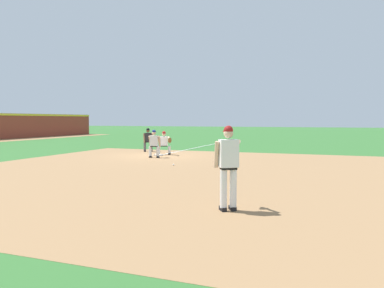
% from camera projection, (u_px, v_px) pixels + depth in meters
% --- Properties ---
extents(ground_plane, '(160.00, 160.00, 0.00)m').
position_uv_depth(ground_plane, '(158.00, 156.00, 20.46)').
color(ground_plane, '#336B2D').
extents(infield_dirt_patch, '(18.00, 18.00, 0.01)m').
position_uv_depth(infield_dirt_patch, '(178.00, 171.00, 14.30)').
color(infield_dirt_patch, '#9E754C').
rests_on(infield_dirt_patch, ground).
extents(foul_line_stripe, '(15.92, 0.10, 0.00)m').
position_uv_depth(foul_line_stripe, '(204.00, 146.00, 27.91)').
color(foul_line_stripe, white).
rests_on(foul_line_stripe, ground).
extents(first_base_bag, '(0.38, 0.38, 0.09)m').
position_uv_depth(first_base_bag, '(158.00, 155.00, 20.45)').
color(first_base_bag, white).
rests_on(first_base_bag, ground).
extents(baseball, '(0.07, 0.07, 0.07)m').
position_uv_depth(baseball, '(174.00, 165.00, 16.13)').
color(baseball, white).
rests_on(baseball, ground).
extents(pitcher, '(0.84, 0.57, 1.86)m').
position_uv_depth(pitcher, '(229.00, 162.00, 8.11)').
color(pitcher, black).
rests_on(pitcher, ground).
extents(first_baseman, '(0.82, 1.03, 1.34)m').
position_uv_depth(first_baseman, '(164.00, 142.00, 20.95)').
color(first_baseman, black).
rests_on(first_baseman, ground).
extents(baserunner, '(0.53, 0.65, 1.46)m').
position_uv_depth(baserunner, '(154.00, 143.00, 19.38)').
color(baserunner, black).
rests_on(baserunner, ground).
extents(umpire, '(0.64, 0.68, 1.46)m').
position_uv_depth(umpire, '(148.00, 139.00, 23.03)').
color(umpire, black).
rests_on(umpire, ground).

